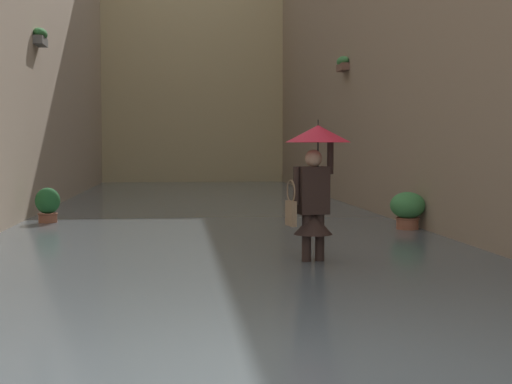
% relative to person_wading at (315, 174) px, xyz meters
% --- Properties ---
extents(ground_plane, '(65.09, 65.09, 0.00)m').
position_rel_person_wading_xyz_m(ground_plane, '(1.09, -8.23, -1.33)').
color(ground_plane, gray).
extents(flood_water, '(8.14, 32.04, 0.21)m').
position_rel_person_wading_xyz_m(flood_water, '(1.09, -8.23, -1.22)').
color(flood_water, '#515B60').
rests_on(flood_water, ground_plane).
extents(building_facade_far, '(10.94, 1.80, 11.69)m').
position_rel_person_wading_xyz_m(building_facade_far, '(1.09, -22.15, 4.51)').
color(building_facade_far, tan).
rests_on(building_facade_far, ground_plane).
extents(person_wading, '(0.85, 0.85, 2.02)m').
position_rel_person_wading_xyz_m(person_wading, '(0.00, 0.00, 0.00)').
color(person_wading, '#2D2319').
rests_on(person_wading, ground_plane).
extents(potted_plant_mid_left, '(0.62, 0.62, 0.87)m').
position_rel_person_wading_xyz_m(potted_plant_mid_left, '(-2.31, -3.47, -0.81)').
color(potted_plant_mid_left, '#9E563D').
rests_on(potted_plant_mid_left, ground_plane).
extents(potted_plant_near_right, '(0.47, 0.47, 0.88)m').
position_rel_person_wading_xyz_m(potted_plant_near_right, '(4.24, -5.33, -0.83)').
color(potted_plant_near_right, '#9E563D').
rests_on(potted_plant_near_right, ground_plane).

